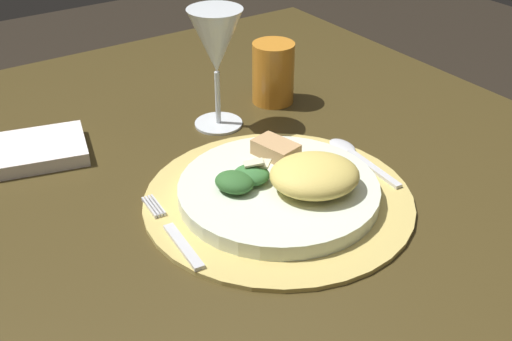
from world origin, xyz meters
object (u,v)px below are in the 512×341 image
(dining_table, at_px, (188,237))
(fork, at_px, (174,234))
(wine_glass, at_px, (216,45))
(napkin, at_px, (38,150))
(dinner_plate, at_px, (279,191))
(amber_tumbler, at_px, (273,73))
(spoon, at_px, (352,153))

(dining_table, height_order, fork, fork)
(fork, xyz_separation_m, wine_glass, (0.19, 0.22, 0.12))
(dining_table, distance_m, napkin, 0.24)
(dinner_plate, height_order, amber_tumbler, amber_tumbler)
(dinner_plate, relative_size, napkin, 1.94)
(dining_table, xyz_separation_m, spoon, (0.22, -0.09, 0.11))
(fork, distance_m, napkin, 0.28)
(napkin, height_order, wine_glass, wine_glass)
(spoon, bearing_deg, amber_tumbler, 85.76)
(dining_table, height_order, napkin, napkin)
(fork, distance_m, amber_tumbler, 0.39)
(fork, relative_size, napkin, 1.21)
(fork, height_order, napkin, napkin)
(fork, xyz_separation_m, spoon, (0.29, 0.03, 0.00))
(dining_table, bearing_deg, amber_tumbler, 28.00)
(napkin, bearing_deg, wine_glass, -13.14)
(amber_tumbler, bearing_deg, dining_table, -152.00)
(dinner_plate, distance_m, wine_glass, 0.25)
(dinner_plate, bearing_deg, spoon, 11.07)
(dinner_plate, bearing_deg, dining_table, 121.05)
(dinner_plate, xyz_separation_m, wine_glass, (0.05, 0.22, 0.11))
(spoon, xyz_separation_m, wine_glass, (-0.10, 0.19, 0.12))
(dining_table, bearing_deg, dinner_plate, -58.95)
(dinner_plate, bearing_deg, fork, 178.68)
(dinner_plate, distance_m, napkin, 0.35)
(dining_table, height_order, amber_tumbler, amber_tumbler)
(wine_glass, bearing_deg, amber_tumbler, 10.76)
(dinner_plate, height_order, wine_glass, wine_glass)
(dinner_plate, relative_size, amber_tumbler, 2.53)
(napkin, bearing_deg, amber_tumbler, -5.77)
(dining_table, relative_size, napkin, 8.70)
(napkin, distance_m, amber_tumbler, 0.38)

